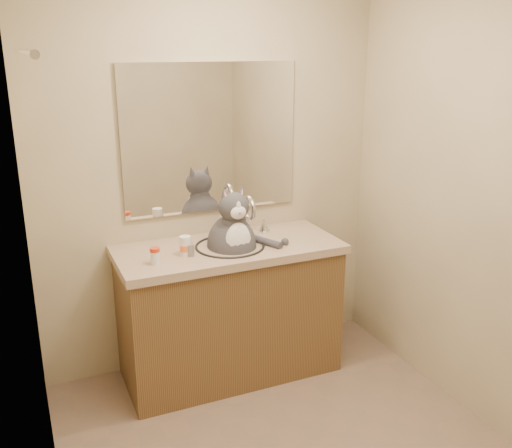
{
  "coord_description": "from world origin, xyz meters",
  "views": [
    {
      "loc": [
        -1.13,
        -2.03,
        1.99
      ],
      "look_at": [
        0.04,
        0.65,
        1.07
      ],
      "focal_mm": 40.0,
      "sensor_mm": 36.0,
      "label": 1
    }
  ],
  "objects_px": {
    "grey_canister": "(190,250)",
    "pill_bottle_orange": "(185,246)",
    "pill_bottle_redcap": "(155,256)",
    "cat": "(233,242)"
  },
  "relations": [
    {
      "from": "grey_canister",
      "to": "pill_bottle_orange",
      "type": "bearing_deg",
      "value": 133.68
    },
    {
      "from": "cat",
      "to": "pill_bottle_redcap",
      "type": "distance_m",
      "value": 0.5
    },
    {
      "from": "cat",
      "to": "pill_bottle_redcap",
      "type": "relative_size",
      "value": 6.22
    },
    {
      "from": "grey_canister",
      "to": "cat",
      "type": "bearing_deg",
      "value": 9.87
    },
    {
      "from": "pill_bottle_redcap",
      "to": "grey_canister",
      "type": "xyz_separation_m",
      "value": [
        0.21,
        0.04,
        -0.01
      ]
    },
    {
      "from": "cat",
      "to": "grey_canister",
      "type": "bearing_deg",
      "value": -169.55
    },
    {
      "from": "pill_bottle_redcap",
      "to": "pill_bottle_orange",
      "type": "distance_m",
      "value": 0.2
    },
    {
      "from": "cat",
      "to": "pill_bottle_orange",
      "type": "bearing_deg",
      "value": -174.68
    },
    {
      "from": "cat",
      "to": "grey_canister",
      "type": "relative_size",
      "value": 8.56
    },
    {
      "from": "cat",
      "to": "pill_bottle_orange",
      "type": "distance_m",
      "value": 0.3
    }
  ]
}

